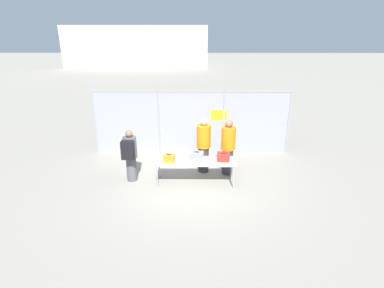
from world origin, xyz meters
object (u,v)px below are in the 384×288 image
suitcase_orange (169,158)px  security_worker_far (228,147)px  inspection_table (195,162)px  security_worker_near (204,145)px  traveler_hooded (130,154)px  suitcase_grey (196,157)px  suitcase_red (223,157)px  utility_trailer (228,125)px

suitcase_orange → security_worker_far: bearing=22.0°
inspection_table → security_worker_near: security_worker_near is taller
security_worker_near → security_worker_far: 0.79m
traveler_hooded → security_worker_near: (2.25, 0.73, 0.04)m
suitcase_grey → suitcase_red: size_ratio=1.10×
traveler_hooded → utility_trailer: size_ratio=0.46×
inspection_table → traveler_hooded: 2.00m
suitcase_orange → suitcase_red: bearing=4.5°
traveler_hooded → security_worker_far: bearing=0.8°
suitcase_red → utility_trailer: suitcase_red is taller
suitcase_grey → traveler_hooded: 2.02m
suitcase_grey → security_worker_near: 0.85m
inspection_table → suitcase_orange: 0.81m
security_worker_near → security_worker_far: size_ratio=1.01×
suitcase_orange → suitcase_red: suitcase_orange is taller
traveler_hooded → security_worker_near: size_ratio=0.90×
suitcase_orange → utility_trailer: suitcase_orange is taller
suitcase_grey → traveler_hooded: bearing=177.6°
utility_trailer → traveler_hooded: bearing=-126.4°
suitcase_orange → utility_trailer: size_ratio=0.10×
suitcase_grey → traveler_hooded: size_ratio=0.26×
suitcase_red → utility_trailer: (0.64, 4.75, -0.45)m
inspection_table → security_worker_near: bearing=72.0°
security_worker_near → security_worker_far: bearing=-179.8°
security_worker_near → suitcase_grey: bearing=85.7°
suitcase_orange → security_worker_far: (1.83, 0.74, 0.10)m
inspection_table → suitcase_grey: 0.19m
suitcase_grey → suitcase_red: suitcase_grey is taller
inspection_table → security_worker_far: size_ratio=1.31×
suitcase_orange → security_worker_far: security_worker_far is taller
suitcase_orange → suitcase_red: 1.64m
inspection_table → utility_trailer: bearing=72.8°
suitcase_red → security_worker_near: bearing=126.8°
suitcase_grey → security_worker_near: (0.24, 0.81, 0.08)m
security_worker_near → utility_trailer: bearing=-95.1°
security_worker_far → suitcase_grey: bearing=12.8°
suitcase_orange → traveler_hooded: traveler_hooded is taller
suitcase_grey → security_worker_far: 1.21m
inspection_table → suitcase_red: (0.84, 0.05, 0.16)m
security_worker_far → suitcase_red: bearing=51.9°
suitcase_grey → suitcase_red: bearing=2.9°
suitcase_orange → suitcase_grey: bearing=6.1°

